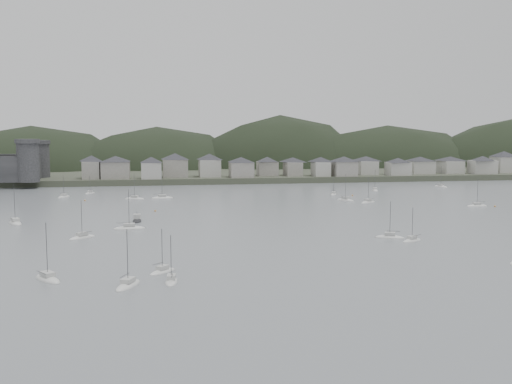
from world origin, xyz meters
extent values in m
plane|color=slate|center=(0.00, 0.00, 0.00)|extent=(900.00, 900.00, 0.00)
cube|color=#383D2D|center=(0.00, 295.00, 1.50)|extent=(900.00, 250.00, 3.00)
ellipsoid|color=black|center=(-110.87, 271.94, -10.14)|extent=(138.98, 92.48, 81.13)
ellipsoid|color=black|center=(-32.30, 272.87, -9.97)|extent=(132.08, 90.41, 79.74)
ellipsoid|color=black|center=(50.65, 272.93, -12.68)|extent=(133.88, 88.37, 101.41)
ellipsoid|color=black|center=(125.95, 267.91, -10.32)|extent=(165.81, 81.78, 82.55)
cylinder|color=#2D2D2F|center=(-92.00, 166.00, 12.00)|extent=(10.00, 10.00, 18.00)
cylinder|color=#2D2D2F|center=(-92.00, 194.00, 11.50)|extent=(10.00, 10.00, 17.00)
cube|color=#2D2D2F|center=(-92.00, 180.00, 9.00)|extent=(3.50, 30.00, 12.00)
cube|color=gray|center=(-65.00, 181.96, 7.29)|extent=(8.34, 12.91, 8.59)
pyramid|color=#27272C|center=(-65.00, 181.96, 13.09)|extent=(15.78, 15.78, 3.01)
cube|color=gray|center=(-53.32, 181.32, 7.18)|extent=(13.68, 13.35, 8.36)
pyramid|color=#27272C|center=(-53.32, 181.32, 12.82)|extent=(20.07, 20.07, 2.93)
cube|color=#ACABA2|center=(-35.57, 176.02, 7.04)|extent=(9.78, 10.20, 8.08)
pyramid|color=#27272C|center=(-35.57, 176.02, 12.49)|extent=(14.83, 14.83, 2.83)
cube|color=gray|center=(-23.51, 185.65, 7.55)|extent=(12.59, 13.33, 9.09)
pyramid|color=#27272C|center=(-23.51, 185.65, 13.68)|extent=(19.24, 19.24, 3.18)
cube|color=#ACABA2|center=(-5.75, 184.10, 7.43)|extent=(10.74, 12.17, 8.87)
pyramid|color=#27272C|center=(-5.75, 184.10, 13.42)|extent=(17.01, 17.01, 3.10)
cube|color=gray|center=(9.92, 177.53, 6.85)|extent=(11.63, 12.09, 7.69)
pyramid|color=#27272C|center=(9.92, 177.53, 12.04)|extent=(17.61, 17.61, 2.69)
cube|color=gray|center=(25.25, 186.19, 6.72)|extent=(10.37, 9.35, 7.44)
pyramid|color=#27272C|center=(25.25, 186.19, 11.74)|extent=(14.65, 14.65, 2.60)
cube|color=gray|center=(38.63, 183.79, 6.61)|extent=(8.24, 12.20, 7.22)
pyramid|color=#27272C|center=(38.63, 183.79, 11.48)|extent=(15.17, 15.17, 2.53)
cube|color=#ACABA2|center=(52.50, 178.55, 6.73)|extent=(8.06, 10.91, 7.46)
pyramid|color=#27272C|center=(52.50, 178.55, 11.77)|extent=(14.08, 14.08, 2.61)
cube|color=gray|center=(64.81, 177.06, 6.83)|extent=(11.73, 11.78, 7.66)
pyramid|color=#27272C|center=(64.81, 177.06, 12.00)|extent=(17.46, 17.46, 2.68)
cube|color=#ACABA2|center=(80.64, 186.91, 6.67)|extent=(10.19, 13.02, 7.33)
pyramid|color=#27272C|center=(80.64, 186.91, 11.62)|extent=(17.23, 17.23, 2.57)
cube|color=#ACABA2|center=(95.55, 178.06, 6.44)|extent=(11.70, 9.81, 6.88)
pyramid|color=#27272C|center=(95.55, 178.06, 11.08)|extent=(15.97, 15.97, 2.41)
cube|color=#ACABA2|center=(112.40, 186.91, 6.50)|extent=(12.83, 12.48, 7.00)
pyramid|color=#27272C|center=(112.40, 186.91, 11.22)|extent=(18.79, 18.79, 2.45)
cube|color=#ACABA2|center=(130.73, 187.42, 6.48)|extent=(11.07, 13.50, 6.97)
pyramid|color=#27272C|center=(130.73, 187.42, 11.19)|extent=(18.25, 18.25, 2.44)
cube|color=#ACABA2|center=(146.02, 179.72, 6.67)|extent=(13.75, 9.12, 7.34)
pyramid|color=#27272C|center=(146.02, 179.72, 11.62)|extent=(16.97, 16.97, 2.57)
cube|color=#ACABA2|center=(162.92, 185.95, 7.53)|extent=(11.37, 11.57, 9.05)
pyramid|color=#27272C|center=(162.92, 185.95, 13.63)|extent=(17.03, 17.03, 3.17)
ellipsoid|color=silver|center=(-70.40, 125.00, 0.05)|extent=(5.25, 7.24, 1.40)
cube|color=#BBBBB7|center=(-70.40, 125.00, 1.05)|extent=(2.51, 2.89, 0.70)
cylinder|color=#3F3F42|center=(-70.40, 125.00, 4.58)|extent=(0.12, 0.12, 8.76)
cylinder|color=#3F3F42|center=(-70.99, 126.12, 1.60)|extent=(1.56, 2.84, 0.10)
ellipsoid|color=silver|center=(23.94, 16.16, 0.05)|extent=(7.54, 4.98, 1.44)
cube|color=#BBBBB7|center=(23.94, 16.16, 1.07)|extent=(2.95, 2.46, 0.70)
cylinder|color=#3F3F42|center=(23.94, 16.16, 4.71)|extent=(0.12, 0.12, 9.02)
cylinder|color=#3F3F42|center=(25.14, 16.67, 1.62)|extent=(3.02, 1.38, 0.10)
ellipsoid|color=silver|center=(-73.99, 56.24, 0.05)|extent=(6.24, 9.27, 1.78)
cube|color=#BBBBB7|center=(-73.99, 56.24, 1.24)|extent=(3.06, 3.64, 0.70)
cylinder|color=#3F3F42|center=(-73.99, 56.24, 5.75)|extent=(0.12, 0.12, 11.10)
cylinder|color=#3F3F42|center=(-74.64, 54.78, 1.79)|extent=(1.73, 3.68, 0.10)
ellipsoid|color=silver|center=(100.93, 139.72, 0.05)|extent=(4.66, 8.22, 1.57)
cube|color=#BBBBB7|center=(100.93, 139.72, 1.13)|extent=(2.44, 3.12, 0.70)
cylinder|color=#3F3F42|center=(100.93, 139.72, 5.09)|extent=(0.12, 0.12, 9.78)
cylinder|color=#3F3F42|center=(100.52, 138.37, 1.68)|extent=(1.11, 3.40, 0.10)
ellipsoid|color=silver|center=(40.12, 115.48, 0.05)|extent=(4.81, 6.32, 1.23)
cube|color=#BBBBB7|center=(40.12, 115.48, 0.97)|extent=(2.26, 2.55, 0.70)
cylinder|color=#3F3F42|center=(40.12, 115.48, 4.05)|extent=(0.12, 0.12, 7.71)
cylinder|color=#3F3F42|center=(39.57, 116.44, 1.52)|extent=(1.48, 2.45, 0.10)
ellipsoid|color=silver|center=(-32.78, -10.84, 0.05)|extent=(6.04, 6.21, 1.31)
cube|color=#BBBBB7|center=(-32.78, -10.84, 1.01)|extent=(2.63, 2.66, 0.70)
cylinder|color=#3F3F42|center=(-32.78, -10.84, 4.30)|extent=(0.12, 0.12, 8.21)
cylinder|color=#3F3F42|center=(-33.59, -9.99, 1.56)|extent=(2.11, 2.21, 0.10)
ellipsoid|color=silver|center=(-41.96, 113.23, 0.05)|extent=(8.20, 4.70, 1.56)
cube|color=#BBBBB7|center=(-41.96, 113.23, 1.13)|extent=(3.12, 2.45, 0.70)
cylinder|color=#3F3F42|center=(-41.96, 113.23, 5.08)|extent=(0.12, 0.12, 9.77)
cylinder|color=#3F3F42|center=(-43.30, 112.81, 1.68)|extent=(3.39, 1.14, 0.10)
ellipsoid|color=silver|center=(-31.32, -18.41, 0.05)|extent=(2.76, 6.79, 1.32)
cube|color=#BBBBB7|center=(-31.32, -18.41, 1.01)|extent=(1.68, 2.45, 0.70)
cylinder|color=#3F3F42|center=(-31.32, -18.41, 4.33)|extent=(0.12, 0.12, 8.26)
cylinder|color=#3F3F42|center=(-31.20, -19.60, 1.56)|extent=(0.39, 2.97, 0.10)
ellipsoid|color=silver|center=(78.83, 69.56, 0.05)|extent=(7.73, 2.55, 1.54)
cube|color=#BBBBB7|center=(78.83, 69.56, 1.12)|extent=(2.71, 1.72, 0.70)
cylinder|color=#3F3F42|center=(78.83, 69.56, 5.01)|extent=(0.12, 0.12, 9.62)
cylinder|color=#3F3F42|center=(80.22, 69.54, 1.67)|extent=(3.47, 0.14, 0.10)
ellipsoid|color=silver|center=(63.33, 128.40, 0.05)|extent=(3.68, 7.70, 1.48)
cube|color=#BBBBB7|center=(63.33, 128.40, 1.09)|extent=(2.07, 2.84, 0.70)
cylinder|color=#3F3F42|center=(63.33, 128.40, 4.82)|extent=(0.12, 0.12, 9.24)
cylinder|color=#3F3F42|center=(63.09, 129.71, 1.64)|extent=(0.71, 3.29, 0.10)
ellipsoid|color=silver|center=(38.26, 94.20, 0.05)|extent=(6.40, 8.33, 1.63)
cube|color=#BBBBB7|center=(38.26, 94.20, 1.16)|extent=(3.00, 3.37, 0.70)
cylinder|color=#3F3F42|center=(38.26, 94.20, 5.29)|extent=(0.12, 0.12, 10.18)
cylinder|color=#3F3F42|center=(37.52, 92.94, 1.71)|extent=(1.96, 3.20, 0.10)
ellipsoid|color=silver|center=(27.56, 11.08, 0.05)|extent=(6.69, 4.88, 1.30)
cube|color=#BBBBB7|center=(27.56, 11.08, 1.00)|extent=(2.67, 2.32, 0.70)
cylinder|color=#3F3F42|center=(27.56, 11.08, 4.25)|extent=(0.12, 0.12, 8.10)
cylinder|color=#3F3F42|center=(28.58, 10.53, 1.55)|extent=(2.62, 1.46, 0.10)
ellipsoid|color=silver|center=(-61.54, 138.07, 0.05)|extent=(4.69, 6.29, 1.22)
cube|color=#BBBBB7|center=(-61.54, 138.07, 0.96)|extent=(2.22, 2.52, 0.70)
cylinder|color=#3F3F42|center=(-61.54, 138.07, 4.02)|extent=(0.12, 0.12, 7.64)
cylinder|color=#3F3F42|center=(-61.00, 137.11, 1.51)|extent=(1.43, 2.45, 0.10)
ellipsoid|color=silver|center=(-31.21, 113.89, 0.05)|extent=(8.85, 3.78, 1.72)
cube|color=#BBBBB7|center=(-31.21, 113.89, 1.21)|extent=(3.21, 2.24, 0.70)
cylinder|color=#3F3F42|center=(-31.21, 113.89, 5.56)|extent=(0.12, 0.12, 10.72)
cylinder|color=#3F3F42|center=(-32.75, 114.08, 1.76)|extent=(3.84, 0.58, 0.10)
ellipsoid|color=silver|center=(-52.08, 28.73, 0.05)|extent=(7.23, 6.82, 1.51)
cube|color=#BBBBB7|center=(-52.08, 28.73, 1.10)|extent=(3.07, 2.99, 0.70)
cylinder|color=#3F3F42|center=(-52.08, 28.73, 4.91)|extent=(0.12, 0.12, 9.42)
cylinder|color=#3F3F42|center=(-51.07, 27.82, 1.65)|extent=(2.60, 2.33, 0.10)
ellipsoid|color=silver|center=(-38.77, -20.00, 0.05)|extent=(5.48, 8.20, 1.57)
cube|color=#BBBBB7|center=(-38.77, -20.00, 1.14)|extent=(2.69, 3.21, 0.70)
cylinder|color=#3F3F42|center=(-38.77, -20.00, 5.11)|extent=(0.12, 0.12, 9.82)
cylinder|color=#3F3F42|center=(-39.34, -18.71, 1.69)|extent=(1.52, 3.27, 0.10)
ellipsoid|color=silver|center=(-41.05, 41.06, 0.05)|extent=(8.77, 3.25, 1.72)
cube|color=#BBBBB7|center=(-41.05, 41.06, 1.21)|extent=(3.12, 2.07, 0.70)
cylinder|color=#3F3F42|center=(-41.05, 41.06, 5.59)|extent=(0.12, 0.12, 10.78)
cylinder|color=#3F3F42|center=(-42.60, 41.14, 1.76)|extent=(3.88, 0.32, 0.10)
ellipsoid|color=silver|center=(44.59, 86.63, 0.05)|extent=(7.69, 6.06, 1.51)
cube|color=#BBBBB7|center=(44.59, 86.63, 1.11)|extent=(3.13, 2.81, 0.70)
cylinder|color=#3F3F42|center=(44.59, 86.63, 4.93)|extent=(0.12, 0.12, 9.45)
cylinder|color=#3F3F42|center=(45.75, 85.90, 1.66)|extent=(2.94, 1.89, 0.10)
ellipsoid|color=silver|center=(-53.20, -13.11, 0.05)|extent=(6.76, 8.28, 1.64)
cube|color=#BBBBB7|center=(-53.20, -13.11, 1.17)|extent=(3.10, 3.39, 0.70)
cylinder|color=#3F3F42|center=(-53.20, -13.11, 5.33)|extent=(0.12, 0.12, 10.26)
cylinder|color=#3F3F42|center=(-54.03, -14.33, 1.72)|extent=(2.14, 3.12, 0.10)
ellipsoid|color=black|center=(-39.34, 54.79, 0.05)|extent=(2.68, 7.14, 1.56)
cube|color=#BBBBB7|center=(-39.34, 54.79, 1.48)|extent=(2.02, 2.16, 1.40)
cylinder|color=#3F3F42|center=(-39.34, 54.79, 2.38)|extent=(0.10, 0.10, 1.20)
sphere|color=#CA8943|center=(84.67, 67.70, 0.15)|extent=(0.70, 0.70, 0.70)
sphere|color=#CA8943|center=(46.61, 110.23, 0.15)|extent=(0.70, 0.70, 0.70)
sphere|color=#CA8943|center=(-60.56, 110.71, 0.15)|extent=(0.70, 0.70, 0.70)
sphere|color=#CA8943|center=(-33.96, 75.85, 0.15)|extent=(0.70, 0.70, 0.70)
camera|label=1|loc=(-33.83, -121.71, 26.73)|focal=41.36mm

